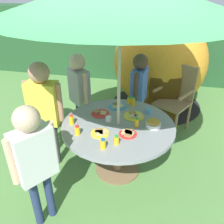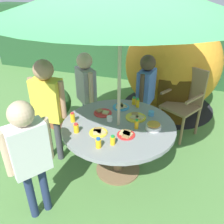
# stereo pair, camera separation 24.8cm
# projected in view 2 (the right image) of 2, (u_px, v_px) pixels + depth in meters

# --- Properties ---
(ground_plane) EXTENTS (10.00, 10.00, 0.02)m
(ground_plane) POSITION_uv_depth(u_px,v_px,m) (118.00, 170.00, 3.03)
(ground_plane) COLOR #548442
(hedge_backdrop) EXTENTS (9.00, 0.70, 1.61)m
(hedge_backdrop) POSITION_uv_depth(u_px,v_px,m) (162.00, 46.00, 5.46)
(hedge_backdrop) COLOR #234C28
(hedge_backdrop) RESTS_ON ground_plane
(garden_table) EXTENTS (1.30, 1.30, 0.69)m
(garden_table) POSITION_uv_depth(u_px,v_px,m) (118.00, 133.00, 2.75)
(garden_table) COLOR brown
(garden_table) RESTS_ON ground_plane
(wooden_chair) EXTENTS (0.63, 0.63, 1.04)m
(wooden_chair) POSITION_uv_depth(u_px,v_px,m) (185.00, 99.00, 3.53)
(wooden_chair) COLOR #93704C
(wooden_chair) RESTS_ON ground_plane
(dome_tent) EXTENTS (1.93, 1.93, 1.67)m
(dome_tent) POSITION_uv_depth(u_px,v_px,m) (172.00, 65.00, 4.16)
(dome_tent) COLOR orange
(dome_tent) RESTS_ON ground_plane
(potted_plant) EXTENTS (0.52, 0.52, 0.69)m
(potted_plant) POSITION_uv_depth(u_px,v_px,m) (55.00, 104.00, 3.76)
(potted_plant) COLOR brown
(potted_plant) RESTS_ON ground_plane
(child_in_blue_shirt) EXTENTS (0.23, 0.43, 1.27)m
(child_in_blue_shirt) POSITION_uv_depth(u_px,v_px,m) (146.00, 87.00, 3.34)
(child_in_blue_shirt) COLOR brown
(child_in_blue_shirt) RESTS_ON ground_plane
(child_in_grey_shirt) EXTENTS (0.37, 0.36, 1.29)m
(child_in_grey_shirt) POSITION_uv_depth(u_px,v_px,m) (86.00, 85.00, 3.35)
(child_in_grey_shirt) COLOR navy
(child_in_grey_shirt) RESTS_ON ground_plane
(child_in_yellow_shirt) EXTENTS (0.46, 0.23, 1.37)m
(child_in_yellow_shirt) POSITION_uv_depth(u_px,v_px,m) (48.00, 100.00, 2.82)
(child_in_yellow_shirt) COLOR #3F3F47
(child_in_yellow_shirt) RESTS_ON ground_plane
(child_in_white_shirt) EXTENTS (0.34, 0.38, 1.30)m
(child_in_white_shirt) POSITION_uv_depth(u_px,v_px,m) (28.00, 149.00, 2.08)
(child_in_white_shirt) COLOR navy
(child_in_white_shirt) RESTS_ON ground_plane
(snack_bowl) EXTENTS (0.17, 0.17, 0.08)m
(snack_bowl) POSITION_uv_depth(u_px,v_px,m) (153.00, 126.00, 2.59)
(snack_bowl) COLOR white
(snack_bowl) RESTS_ON garden_table
(plate_near_left) EXTENTS (0.20, 0.20, 0.03)m
(plate_near_left) POSITION_uv_depth(u_px,v_px,m) (98.00, 132.00, 2.53)
(plate_near_left) COLOR yellow
(plate_near_left) RESTS_ON garden_table
(plate_center_back) EXTENTS (0.21, 0.21, 0.03)m
(plate_center_back) POSITION_uv_depth(u_px,v_px,m) (121.00, 107.00, 3.04)
(plate_center_back) COLOR #338CD8
(plate_center_back) RESTS_ON garden_table
(plate_far_right) EXTENTS (0.25, 0.25, 0.03)m
(plate_far_right) POSITION_uv_depth(u_px,v_px,m) (136.00, 117.00, 2.81)
(plate_far_right) COLOR yellow
(plate_far_right) RESTS_ON garden_table
(plate_near_right) EXTENTS (0.19, 0.19, 0.03)m
(plate_near_right) POSITION_uv_depth(u_px,v_px,m) (126.00, 134.00, 2.49)
(plate_near_right) COLOR red
(plate_near_right) RESTS_ON garden_table
(plate_mid_left) EXTENTS (0.22, 0.22, 0.03)m
(plate_mid_left) POSITION_uv_depth(u_px,v_px,m) (103.00, 113.00, 2.91)
(plate_mid_left) COLOR red
(plate_mid_left) RESTS_ON garden_table
(juice_bottle_far_left) EXTENTS (0.06, 0.06, 0.11)m
(juice_bottle_far_left) POSITION_uv_depth(u_px,v_px,m) (98.00, 143.00, 2.30)
(juice_bottle_far_left) COLOR yellow
(juice_bottle_far_left) RESTS_ON garden_table
(juice_bottle_center_front) EXTENTS (0.05, 0.05, 0.10)m
(juice_bottle_center_front) POSITION_uv_depth(u_px,v_px,m) (113.00, 140.00, 2.34)
(juice_bottle_center_front) COLOR yellow
(juice_bottle_center_front) RESTS_ON garden_table
(juice_bottle_mid_right) EXTENTS (0.05, 0.05, 0.12)m
(juice_bottle_mid_right) POSITION_uv_depth(u_px,v_px,m) (137.00, 124.00, 2.59)
(juice_bottle_mid_right) COLOR yellow
(juice_bottle_mid_right) RESTS_ON garden_table
(juice_bottle_front_edge) EXTENTS (0.05, 0.05, 0.10)m
(juice_bottle_front_edge) POSITION_uv_depth(u_px,v_px,m) (134.00, 101.00, 3.11)
(juice_bottle_front_edge) COLOR yellow
(juice_bottle_front_edge) RESTS_ON garden_table
(juice_bottle_back_edge) EXTENTS (0.04, 0.04, 0.12)m
(juice_bottle_back_edge) POSITION_uv_depth(u_px,v_px,m) (138.00, 103.00, 3.03)
(juice_bottle_back_edge) COLOR yellow
(juice_bottle_back_edge) RESTS_ON garden_table
(juice_bottle_spot_a) EXTENTS (0.06, 0.06, 0.11)m
(juice_bottle_spot_a) POSITION_uv_depth(u_px,v_px,m) (76.00, 128.00, 2.53)
(juice_bottle_spot_a) COLOR yellow
(juice_bottle_spot_a) RESTS_ON garden_table
(juice_bottle_spot_b) EXTENTS (0.06, 0.06, 0.12)m
(juice_bottle_spot_b) POSITION_uv_depth(u_px,v_px,m) (73.00, 117.00, 2.72)
(juice_bottle_spot_b) COLOR yellow
(juice_bottle_spot_b) RESTS_ON garden_table
(cup_near) EXTENTS (0.07, 0.07, 0.06)m
(cup_near) POSITION_uv_depth(u_px,v_px,m) (109.00, 119.00, 2.74)
(cup_near) COLOR white
(cup_near) RESTS_ON garden_table
(cup_far) EXTENTS (0.07, 0.07, 0.06)m
(cup_far) POSITION_uv_depth(u_px,v_px,m) (151.00, 113.00, 2.86)
(cup_far) COLOR #4C99D8
(cup_far) RESTS_ON garden_table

